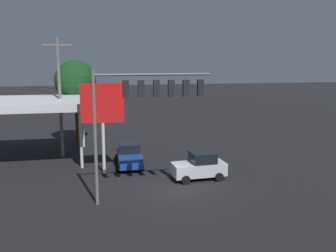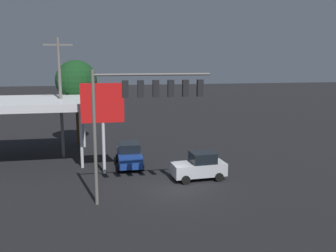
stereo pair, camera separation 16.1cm
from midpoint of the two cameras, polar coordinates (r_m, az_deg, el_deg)
ground_plane at (r=25.22m, az=1.07°, el=-9.60°), size 200.00×200.00×0.00m
traffic_signal_assembly at (r=21.88m, az=-3.34°, el=4.01°), size 6.95×0.43×7.95m
utility_pole at (r=33.33m, az=-15.92°, el=4.47°), size 2.40×0.26×10.28m
gas_station_canopy at (r=33.89m, az=-21.59°, el=3.16°), size 11.43×8.50×5.15m
price_sign at (r=27.92m, az=-9.79°, el=2.90°), size 3.16×0.27×6.80m
sedan_waiting at (r=30.22m, az=-5.79°, el=-4.38°), size 2.15×4.44×1.93m
hatchback_crossing at (r=27.06m, az=5.01°, el=-6.13°), size 3.90×2.15×1.97m
street_tree at (r=38.39m, az=-13.70°, el=6.67°), size 4.08×4.08×8.43m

